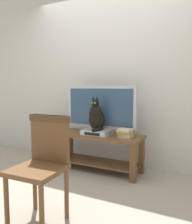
{
  "coord_description": "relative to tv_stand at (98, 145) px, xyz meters",
  "views": [
    {
      "loc": [
        1.41,
        -2.22,
        1.16
      ],
      "look_at": [
        -0.02,
        0.55,
        0.82
      ],
      "focal_mm": 37.72,
      "sensor_mm": 36.0,
      "label": 1
    }
  ],
  "objects": [
    {
      "name": "ground_plane",
      "position": [
        0.02,
        -0.6,
        -0.35
      ],
      "size": [
        12.0,
        12.0,
        0.0
      ],
      "primitive_type": "plane",
      "color": "gray"
    },
    {
      "name": "book_stack",
      "position": [
        0.42,
        -0.04,
        0.22
      ],
      "size": [
        0.22,
        0.2,
        0.11
      ],
      "color": "beige",
      "rests_on": "tv_stand"
    },
    {
      "name": "wooden_chair",
      "position": [
        0.12,
        -1.28,
        0.18
      ],
      "size": [
        0.43,
        0.43,
        0.91
      ],
      "color": "brown",
      "rests_on": "ground"
    },
    {
      "name": "media_box",
      "position": [
        0.01,
        -0.05,
        0.2
      ],
      "size": [
        0.36,
        0.29,
        0.07
      ],
      "color": "#ADADB2",
      "rests_on": "tv_stand"
    },
    {
      "name": "potted_plant",
      "position": [
        -0.83,
        -0.04,
        0.04
      ],
      "size": [
        0.36,
        0.36,
        0.66
      ],
      "color": "beige",
      "rests_on": "ground"
    },
    {
      "name": "tv",
      "position": [
        0.0,
        0.09,
        0.5
      ],
      "size": [
        1.02,
        0.2,
        0.65
      ],
      "color": "#B7B7BC",
      "rests_on": "tv_stand"
    },
    {
      "name": "back_wall",
      "position": [
        0.02,
        0.45,
        1.05
      ],
      "size": [
        7.0,
        0.12,
        2.8
      ],
      "primitive_type": "cube",
      "color": "beige",
      "rests_on": "ground"
    },
    {
      "name": "cat",
      "position": [
        0.01,
        -0.07,
        0.4
      ],
      "size": [
        0.2,
        0.33,
        0.45
      ],
      "color": "black",
      "rests_on": "media_box"
    },
    {
      "name": "tv_stand",
      "position": [
        0.0,
        0.0,
        0.0
      ],
      "size": [
        1.24,
        0.45,
        0.51
      ],
      "color": "brown",
      "rests_on": "ground"
    }
  ]
}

